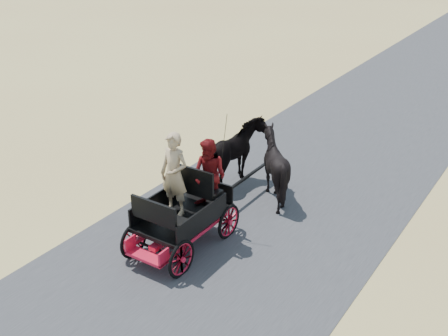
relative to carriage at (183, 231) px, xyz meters
The scene contains 7 objects.
ground 2.36m from the carriage, 70.68° to the left, with size 140.00×140.00×0.00m, color tan.
road 2.36m from the carriage, 70.68° to the left, with size 6.00×140.00×0.01m, color #38383A.
carriage is the anchor object (origin of this frame).
horse_left 3.09m from the carriage, 100.39° to the left, with size 0.91×2.01×1.70m, color black.
horse_right 3.09m from the carriage, 79.61° to the left, with size 1.37×1.54×1.70m, color black.
driver_man 1.28m from the carriage, 165.96° to the left, with size 0.66×0.43×1.80m, color tan.
passenger_woman 1.33m from the carriage, 63.43° to the left, with size 0.77×0.60×1.58m, color #660C0F.
Camera 1 is at (5.57, -10.21, 6.69)m, focal length 45.00 mm.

